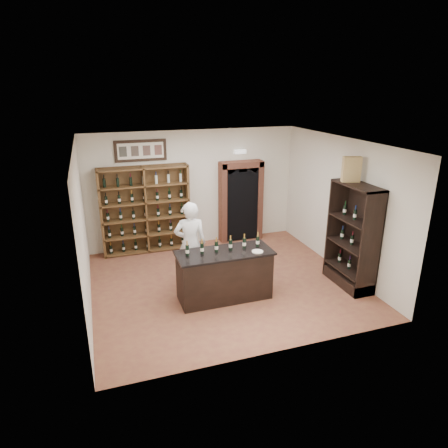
{
  "coord_description": "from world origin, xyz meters",
  "views": [
    {
      "loc": [
        -2.47,
        -7.33,
        4.07
      ],
      "look_at": [
        0.09,
        0.3,
        1.24
      ],
      "focal_mm": 32.0,
      "sensor_mm": 36.0,
      "label": 1
    }
  ],
  "objects": [
    {
      "name": "plate",
      "position": [
        0.41,
        -0.81,
        1.01
      ],
      "size": [
        0.22,
        0.22,
        0.02
      ],
      "primitive_type": "cylinder",
      "color": "silver",
      "rests_on": "tasting_counter"
    },
    {
      "name": "framed_picture",
      "position": [
        -1.3,
        2.47,
        2.55
      ],
      "size": [
        1.25,
        0.04,
        0.52
      ],
      "primitive_type": "cube",
      "color": "black",
      "rests_on": "wall_back"
    },
    {
      "name": "wine_shelf",
      "position": [
        -1.3,
        2.33,
        1.1
      ],
      "size": [
        2.2,
        0.38,
        2.2
      ],
      "color": "brown",
      "rests_on": "ground"
    },
    {
      "name": "counter_bottle_0",
      "position": [
        -0.92,
        -0.55,
        1.11
      ],
      "size": [
        0.07,
        0.07,
        0.3
      ],
      "color": "black",
      "rests_on": "tasting_counter"
    },
    {
      "name": "emergency_light",
      "position": [
        1.25,
        2.42,
        2.4
      ],
      "size": [
        0.3,
        0.1,
        0.1
      ],
      "primitive_type": "cube",
      "color": "white",
      "rests_on": "wall_back"
    },
    {
      "name": "arched_doorway",
      "position": [
        1.25,
        2.33,
        1.14
      ],
      "size": [
        1.17,
        0.35,
        2.17
      ],
      "color": "black",
      "rests_on": "ground"
    },
    {
      "name": "wall_left",
      "position": [
        -2.75,
        0.0,
        1.5
      ],
      "size": [
        0.04,
        5.0,
        3.0
      ],
      "primitive_type": "cube",
      "color": "silver",
      "rests_on": "ground"
    },
    {
      "name": "counter_bottle_5",
      "position": [
        0.52,
        -0.55,
        1.11
      ],
      "size": [
        0.07,
        0.07,
        0.3
      ],
      "color": "black",
      "rests_on": "tasting_counter"
    },
    {
      "name": "side_cabinet",
      "position": [
        2.52,
        -0.9,
        0.75
      ],
      "size": [
        0.48,
        1.2,
        2.2
      ],
      "color": "black",
      "rests_on": "ground"
    },
    {
      "name": "wine_crate",
      "position": [
        2.46,
        -0.66,
        2.45
      ],
      "size": [
        0.39,
        0.26,
        0.51
      ],
      "primitive_type": "cube",
      "rotation": [
        0.0,
        0.0,
        -0.33
      ],
      "color": "tan",
      "rests_on": "side_cabinet"
    },
    {
      "name": "floor",
      "position": [
        0.0,
        0.0,
        0.0
      ],
      "size": [
        5.5,
        5.5,
        0.0
      ],
      "primitive_type": "plane",
      "color": "brown",
      "rests_on": "ground"
    },
    {
      "name": "tasting_counter",
      "position": [
        -0.2,
        -0.6,
        0.49
      ],
      "size": [
        1.88,
        0.78,
        1.0
      ],
      "color": "black",
      "rests_on": "ground"
    },
    {
      "name": "counter_bottle_3",
      "position": [
        -0.06,
        -0.55,
        1.11
      ],
      "size": [
        0.07,
        0.07,
        0.3
      ],
      "color": "black",
      "rests_on": "tasting_counter"
    },
    {
      "name": "wall_back",
      "position": [
        0.0,
        2.5,
        1.5
      ],
      "size": [
        5.5,
        0.04,
        3.0
      ],
      "primitive_type": "cube",
      "color": "silver",
      "rests_on": "ground"
    },
    {
      "name": "counter_bottle_4",
      "position": [
        0.23,
        -0.55,
        1.11
      ],
      "size": [
        0.07,
        0.07,
        0.3
      ],
      "color": "black",
      "rests_on": "tasting_counter"
    },
    {
      "name": "wall_right",
      "position": [
        2.75,
        0.0,
        1.5
      ],
      "size": [
        0.04,
        5.0,
        3.0
      ],
      "primitive_type": "cube",
      "color": "silver",
      "rests_on": "ground"
    },
    {
      "name": "shopkeeper",
      "position": [
        -0.68,
        0.19,
        0.92
      ],
      "size": [
        0.73,
        0.53,
        1.83
      ],
      "primitive_type": "imported",
      "rotation": [
        0.0,
        0.0,
        2.99
      ],
      "color": "white",
      "rests_on": "ground"
    },
    {
      "name": "counter_bottle_1",
      "position": [
        -0.63,
        -0.55,
        1.11
      ],
      "size": [
        0.07,
        0.07,
        0.3
      ],
      "color": "black",
      "rests_on": "tasting_counter"
    },
    {
      "name": "ceiling",
      "position": [
        0.0,
        0.0,
        3.0
      ],
      "size": [
        5.5,
        5.5,
        0.0
      ],
      "primitive_type": "plane",
      "rotation": [
        3.14,
        0.0,
        0.0
      ],
      "color": "white",
      "rests_on": "wall_back"
    },
    {
      "name": "counter_bottle_2",
      "position": [
        -0.34,
        -0.55,
        1.11
      ],
      "size": [
        0.07,
        0.07,
        0.3
      ],
      "color": "black",
      "rests_on": "tasting_counter"
    }
  ]
}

